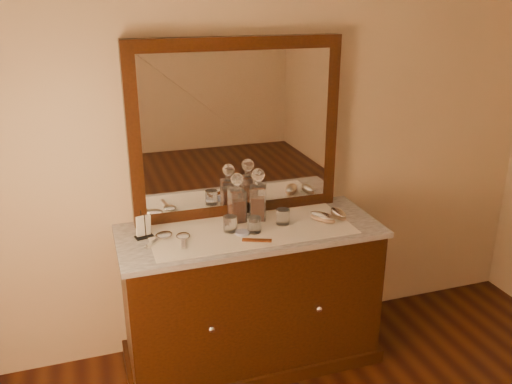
# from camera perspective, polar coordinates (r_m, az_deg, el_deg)

# --- Properties ---
(dresser_cabinet) EXTENTS (1.40, 0.55, 0.82)m
(dresser_cabinet) POSITION_cam_1_polar(r_m,az_deg,el_deg) (3.15, -0.58, -11.22)
(dresser_cabinet) COLOR black
(dresser_cabinet) RESTS_ON floor
(dresser_plinth) EXTENTS (1.46, 0.59, 0.08)m
(dresser_plinth) POSITION_cam_1_polar(r_m,az_deg,el_deg) (3.36, -0.56, -16.60)
(dresser_plinth) COLOR black
(dresser_plinth) RESTS_ON floor
(knob_left) EXTENTS (0.04, 0.04, 0.04)m
(knob_left) POSITION_cam_1_polar(r_m,az_deg,el_deg) (2.83, -4.75, -14.36)
(knob_left) COLOR silver
(knob_left) RESTS_ON dresser_cabinet
(knob_right) EXTENTS (0.04, 0.04, 0.04)m
(knob_right) POSITION_cam_1_polar(r_m,az_deg,el_deg) (3.00, 6.72, -12.26)
(knob_right) COLOR silver
(knob_right) RESTS_ON dresser_cabinet
(marble_top) EXTENTS (1.44, 0.59, 0.03)m
(marble_top) POSITION_cam_1_polar(r_m,az_deg,el_deg) (2.95, -0.61, -4.18)
(marble_top) COLOR silver
(marble_top) RESTS_ON dresser_cabinet
(mirror_frame) EXTENTS (1.20, 0.08, 1.00)m
(mirror_frame) POSITION_cam_1_polar(r_m,az_deg,el_deg) (3.00, -2.08, 6.68)
(mirror_frame) COLOR black
(mirror_frame) RESTS_ON marble_top
(mirror_glass) EXTENTS (1.06, 0.01, 0.86)m
(mirror_glass) POSITION_cam_1_polar(r_m,az_deg,el_deg) (2.97, -1.89, 6.53)
(mirror_glass) COLOR white
(mirror_glass) RESTS_ON marble_top
(lace_runner) EXTENTS (1.10, 0.45, 0.00)m
(lace_runner) POSITION_cam_1_polar(r_m,az_deg,el_deg) (2.92, -0.49, -4.03)
(lace_runner) COLOR silver
(lace_runner) RESTS_ON marble_top
(pin_dish) EXTENTS (0.10, 0.10, 0.01)m
(pin_dish) POSITION_cam_1_polar(r_m,az_deg,el_deg) (2.87, -1.47, -4.35)
(pin_dish) COLOR white
(pin_dish) RESTS_ON lace_runner
(comb) EXTENTS (0.15, 0.09, 0.01)m
(comb) POSITION_cam_1_polar(r_m,az_deg,el_deg) (2.79, 0.10, -5.15)
(comb) COLOR brown
(comb) RESTS_ON lace_runner
(napkin_rack) EXTENTS (0.10, 0.08, 0.14)m
(napkin_rack) POSITION_cam_1_polar(r_m,az_deg,el_deg) (2.88, -11.89, -3.70)
(napkin_rack) COLOR black
(napkin_rack) RESTS_ON marble_top
(decanter_left) EXTENTS (0.09, 0.09, 0.28)m
(decanter_left) POSITION_cam_1_polar(r_m,az_deg,el_deg) (2.99, -2.01, -1.15)
(decanter_left) COLOR #943B15
(decanter_left) RESTS_ON lace_runner
(decanter_right) EXTENTS (0.12, 0.12, 0.30)m
(decanter_right) POSITION_cam_1_polar(r_m,az_deg,el_deg) (3.01, 0.22, -0.82)
(decanter_right) COLOR #943B15
(decanter_right) RESTS_ON lace_runner
(brush_near) EXTENTS (0.14, 0.18, 0.04)m
(brush_near) POSITION_cam_1_polar(r_m,az_deg,el_deg) (3.04, 7.13, -2.67)
(brush_near) COLOR #9D7B60
(brush_near) RESTS_ON lace_runner
(brush_far) EXTENTS (0.07, 0.15, 0.04)m
(brush_far) POSITION_cam_1_polar(r_m,az_deg,el_deg) (3.11, 8.76, -2.30)
(brush_far) COLOR #9D7B60
(brush_far) RESTS_ON lace_runner
(hand_mirror_outer) EXTENTS (0.19, 0.20, 0.02)m
(hand_mirror_outer) POSITION_cam_1_polar(r_m,az_deg,el_deg) (2.86, -10.00, -4.68)
(hand_mirror_outer) COLOR silver
(hand_mirror_outer) RESTS_ON lace_runner
(hand_mirror_inner) EXTENTS (0.09, 0.20, 0.02)m
(hand_mirror_inner) POSITION_cam_1_polar(r_m,az_deg,el_deg) (2.84, -7.77, -4.79)
(hand_mirror_inner) COLOR silver
(hand_mirror_inner) RESTS_ON lace_runner
(tumblers) EXTENTS (0.38, 0.13, 0.09)m
(tumblers) POSITION_cam_1_polar(r_m,az_deg,el_deg) (2.91, -0.00, -3.18)
(tumblers) COLOR white
(tumblers) RESTS_ON lace_runner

